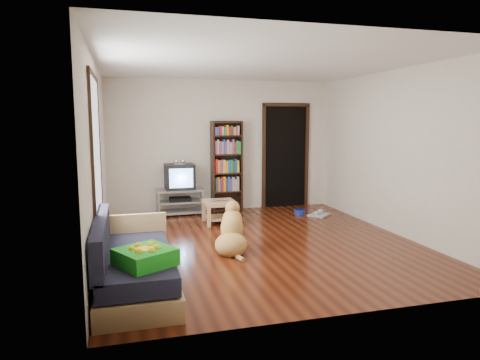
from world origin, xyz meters
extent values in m
plane|color=#56210E|center=(0.00, 0.00, 0.00)|extent=(5.00, 5.00, 0.00)
plane|color=white|center=(0.00, 0.00, 2.60)|extent=(5.00, 5.00, 0.00)
plane|color=beige|center=(0.00, 2.50, 1.30)|extent=(4.50, 0.00, 4.50)
plane|color=beige|center=(0.00, -2.50, 1.30)|extent=(4.50, 0.00, 4.50)
plane|color=beige|center=(-2.25, 0.00, 1.30)|extent=(0.00, 5.00, 5.00)
plane|color=beige|center=(2.25, 0.00, 1.30)|extent=(0.00, 5.00, 5.00)
cube|color=green|center=(-1.75, -1.82, 0.50)|extent=(0.65, 0.65, 0.16)
imported|color=silver|center=(-0.32, 1.32, 0.41)|extent=(0.36, 0.27, 0.03)
cylinder|color=navy|center=(1.36, 1.70, 0.04)|extent=(0.22, 0.22, 0.08)
cube|color=#ADADAD|center=(1.66, 1.45, 0.01)|extent=(0.51, 0.50, 0.03)
cube|color=white|center=(-2.23, -0.50, 1.50)|extent=(0.02, 1.30, 1.60)
cube|color=black|center=(-2.23, -0.50, 2.32)|extent=(0.03, 1.42, 0.06)
cube|color=black|center=(-2.23, -0.50, 0.68)|extent=(0.03, 1.42, 0.06)
cube|color=black|center=(-2.23, -1.20, 1.50)|extent=(0.03, 0.06, 1.70)
cube|color=black|center=(-2.23, 0.20, 1.50)|extent=(0.03, 0.06, 1.70)
cube|color=black|center=(1.35, 2.48, 1.05)|extent=(0.90, 0.02, 2.10)
cube|color=black|center=(0.87, 2.47, 1.05)|extent=(0.07, 0.05, 2.14)
cube|color=black|center=(1.83, 2.47, 1.05)|extent=(0.07, 0.05, 2.14)
cube|color=black|center=(1.35, 2.47, 2.13)|extent=(1.03, 0.05, 0.07)
cube|color=#99999E|center=(-0.90, 2.25, 0.48)|extent=(0.90, 0.45, 0.04)
cube|color=#99999E|center=(-0.90, 2.25, 0.25)|extent=(0.86, 0.42, 0.03)
cube|color=#99999E|center=(-0.90, 2.25, 0.06)|extent=(0.90, 0.45, 0.04)
cylinder|color=#99999E|center=(-1.32, 2.05, 0.25)|extent=(0.04, 0.04, 0.50)
cylinder|color=#99999E|center=(-0.48, 2.05, 0.25)|extent=(0.04, 0.04, 0.50)
cylinder|color=#99999E|center=(-1.32, 2.45, 0.25)|extent=(0.04, 0.04, 0.50)
cylinder|color=#99999E|center=(-0.48, 2.45, 0.25)|extent=(0.04, 0.04, 0.50)
cube|color=black|center=(-0.90, 2.25, 0.30)|extent=(0.40, 0.30, 0.07)
cube|color=black|center=(-0.90, 2.25, 0.74)|extent=(0.55, 0.48, 0.48)
cube|color=black|center=(-0.90, 2.45, 0.74)|extent=(0.40, 0.14, 0.36)
cube|color=#8CBFF2|center=(-0.90, 2.00, 0.74)|extent=(0.44, 0.02, 0.36)
cube|color=silver|center=(-0.90, 2.20, 0.99)|extent=(0.20, 0.07, 0.02)
sphere|color=silver|center=(-0.96, 2.20, 1.04)|extent=(0.09, 0.09, 0.09)
sphere|color=silver|center=(-0.84, 2.20, 1.04)|extent=(0.09, 0.09, 0.09)
cube|color=black|center=(-0.23, 2.34, 0.90)|extent=(0.03, 0.30, 1.80)
cube|color=black|center=(0.34, 2.34, 0.90)|extent=(0.03, 0.30, 1.80)
cube|color=black|center=(0.05, 2.48, 0.90)|extent=(0.60, 0.02, 1.80)
cube|color=black|center=(0.05, 2.34, 0.03)|extent=(0.56, 0.28, 0.02)
cube|color=black|center=(0.05, 2.34, 0.40)|extent=(0.56, 0.28, 0.03)
cube|color=black|center=(0.05, 2.34, 0.77)|extent=(0.56, 0.28, 0.02)
cube|color=black|center=(0.05, 2.34, 1.14)|extent=(0.56, 0.28, 0.02)
cube|color=black|center=(0.05, 2.34, 1.51)|extent=(0.56, 0.28, 0.02)
cube|color=black|center=(0.05, 2.34, 1.77)|extent=(0.56, 0.28, 0.02)
cube|color=tan|center=(-1.83, -1.40, 0.11)|extent=(0.80, 1.80, 0.22)
cube|color=#1E1E2D|center=(-1.83, -1.40, 0.33)|extent=(0.74, 1.74, 0.18)
cube|color=#1E1E2D|center=(-2.17, -1.40, 0.60)|extent=(0.12, 1.74, 0.40)
cube|color=tan|center=(-1.83, -0.54, 0.50)|extent=(0.80, 0.06, 0.30)
cube|color=tan|center=(-0.32, 1.35, 0.37)|extent=(0.55, 0.55, 0.06)
cube|color=tan|center=(-0.32, 1.35, 0.10)|extent=(0.45, 0.45, 0.03)
cube|color=tan|center=(-0.56, 1.11, 0.17)|extent=(0.06, 0.06, 0.34)
cube|color=tan|center=(-0.09, 1.11, 0.17)|extent=(0.06, 0.06, 0.34)
cube|color=tan|center=(-0.56, 1.58, 0.17)|extent=(0.06, 0.06, 0.34)
cube|color=tan|center=(-0.09, 1.58, 0.17)|extent=(0.06, 0.06, 0.34)
ellipsoid|color=tan|center=(-0.56, -0.45, 0.14)|extent=(0.57, 0.59, 0.33)
ellipsoid|color=#D5B451|center=(-0.50, -0.28, 0.31)|extent=(0.41, 0.43, 0.43)
ellipsoid|color=tan|center=(-0.47, -0.20, 0.42)|extent=(0.34, 0.33, 0.31)
ellipsoid|color=#B97A47|center=(-0.46, -0.15, 0.59)|extent=(0.26, 0.27, 0.19)
ellipsoid|color=tan|center=(-0.43, -0.05, 0.56)|extent=(0.13, 0.19, 0.08)
sphere|color=black|center=(-0.40, 0.03, 0.56)|extent=(0.04, 0.04, 0.04)
ellipsoid|color=tan|center=(-0.54, -0.16, 0.58)|extent=(0.07, 0.08, 0.13)
ellipsoid|color=#DAB954|center=(-0.40, -0.20, 0.58)|extent=(0.07, 0.08, 0.13)
cylinder|color=tan|center=(-0.51, -0.09, 0.17)|extent=(0.10, 0.12, 0.35)
cylinder|color=tan|center=(-0.38, -0.14, 0.17)|extent=(0.10, 0.12, 0.35)
sphere|color=#BD8A48|center=(-0.50, -0.05, 0.02)|extent=(0.09, 0.09, 0.09)
sphere|color=gold|center=(-0.37, -0.10, 0.02)|extent=(0.09, 0.09, 0.09)
cylinder|color=tan|center=(-0.52, -0.66, 0.03)|extent=(0.12, 0.31, 0.07)
camera|label=1|loc=(-1.91, -5.89, 1.79)|focal=32.00mm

